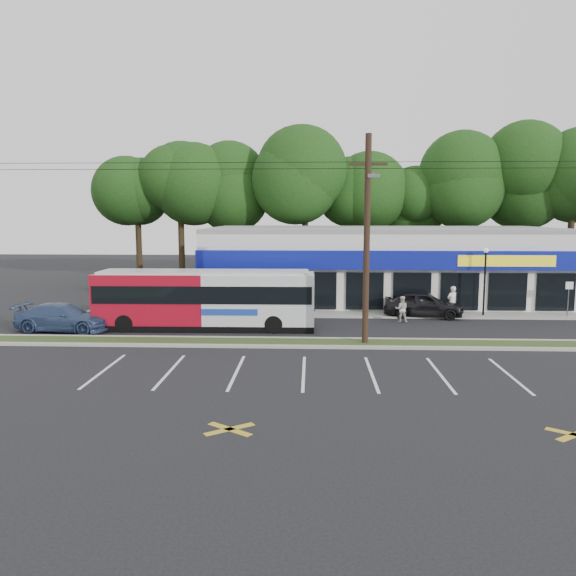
% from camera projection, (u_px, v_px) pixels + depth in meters
% --- Properties ---
extents(ground, '(120.00, 120.00, 0.00)m').
position_uv_depth(ground, '(303.00, 349.00, 26.36)').
color(ground, black).
rests_on(ground, ground).
extents(grass_strip, '(40.00, 1.60, 0.12)m').
position_uv_depth(grass_strip, '(303.00, 343.00, 27.34)').
color(grass_strip, '#293B18').
rests_on(grass_strip, ground).
extents(curb_south, '(40.00, 0.25, 0.14)m').
position_uv_depth(curb_south, '(303.00, 347.00, 26.50)').
color(curb_south, '#9E9E93').
rests_on(curb_south, ground).
extents(curb_north, '(40.00, 0.25, 0.14)m').
position_uv_depth(curb_north, '(303.00, 339.00, 28.18)').
color(curb_north, '#9E9E93').
rests_on(curb_north, ground).
extents(sidewalk, '(32.00, 2.20, 0.10)m').
position_uv_depth(sidewalk, '(385.00, 315.00, 35.06)').
color(sidewalk, '#9E9E93').
rests_on(sidewalk, ground).
extents(strip_mall, '(25.00, 12.55, 5.30)m').
position_uv_depth(strip_mall, '(380.00, 263.00, 41.54)').
color(strip_mall, silver).
rests_on(strip_mall, ground).
extents(utility_pole, '(50.00, 2.77, 10.00)m').
position_uv_depth(utility_pole, '(363.00, 233.00, 26.45)').
color(utility_pole, black).
rests_on(utility_pole, ground).
extents(lamp_post, '(0.30, 0.30, 4.25)m').
position_uv_depth(lamp_post, '(485.00, 274.00, 34.27)').
color(lamp_post, black).
rests_on(lamp_post, ground).
extents(sign_post, '(0.45, 0.10, 2.23)m').
position_uv_depth(sign_post, '(569.00, 293.00, 33.98)').
color(sign_post, '#59595E').
rests_on(sign_post, ground).
extents(tree_line, '(46.76, 6.76, 11.83)m').
position_uv_depth(tree_line, '(352.00, 190.00, 50.83)').
color(tree_line, black).
rests_on(tree_line, ground).
extents(metrobus, '(12.02, 2.69, 3.22)m').
position_uv_depth(metrobus, '(205.00, 298.00, 30.82)').
color(metrobus, maroon).
rests_on(metrobus, ground).
extents(car_dark, '(5.01, 2.67, 1.62)m').
position_uv_depth(car_dark, '(423.00, 304.00, 34.37)').
color(car_dark, black).
rests_on(car_dark, ground).
extents(car_silver, '(4.35, 1.94, 1.39)m').
position_uv_depth(car_silver, '(126.00, 315.00, 31.17)').
color(car_silver, '#ACAEB4').
rests_on(car_silver, ground).
extents(car_blue, '(5.32, 2.57, 1.49)m').
position_uv_depth(car_blue, '(63.00, 317.00, 30.27)').
color(car_blue, navy).
rests_on(car_blue, ground).
extents(pedestrian_a, '(0.83, 0.72, 1.93)m').
position_uv_depth(pedestrian_a, '(452.00, 302.00, 34.28)').
color(pedestrian_a, silver).
rests_on(pedestrian_a, ground).
extents(pedestrian_b, '(0.80, 0.65, 1.53)m').
position_uv_depth(pedestrian_b, '(402.00, 309.00, 32.83)').
color(pedestrian_b, beige).
rests_on(pedestrian_b, ground).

